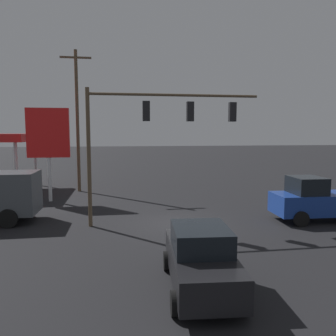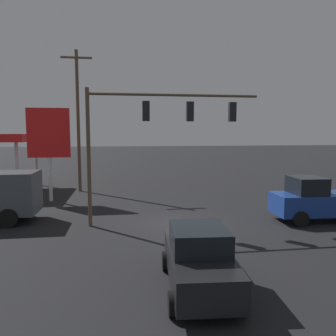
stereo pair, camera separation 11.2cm
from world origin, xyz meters
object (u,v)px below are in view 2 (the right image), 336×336
sedan_far (199,258)px  pickup_parked (319,201)px  utility_pole (78,118)px  traffic_signal_assembly (154,123)px  price_sign (49,136)px

sedan_far → pickup_parked: (-8.25, -6.63, 0.16)m
utility_pole → sedan_far: (-5.60, 17.80, -4.94)m
utility_pole → traffic_signal_assembly: bearing=115.8°
traffic_signal_assembly → utility_pole: utility_pole is taller
utility_pole → sedan_far: utility_pole is taller
traffic_signal_assembly → pickup_parked: (-8.82, 0.77, -4.11)m
utility_pole → price_sign: bearing=67.5°
traffic_signal_assembly → price_sign: traffic_signal_assembly is taller
price_sign → sedan_far: bearing=116.9°
sedan_far → utility_pole: bearing=-158.4°
traffic_signal_assembly → utility_pole: (5.03, -10.41, 0.67)m
traffic_signal_assembly → sedan_far: traffic_signal_assembly is taller
pickup_parked → sedan_far: bearing=41.0°
utility_pole → sedan_far: bearing=107.4°
traffic_signal_assembly → sedan_far: (-0.57, 7.39, -4.27)m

